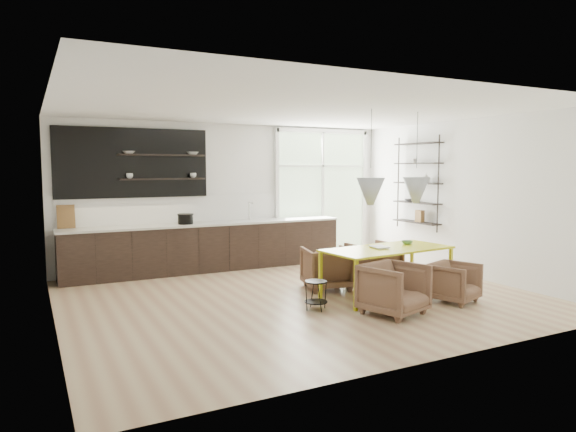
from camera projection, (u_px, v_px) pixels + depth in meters
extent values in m
cube|color=tan|center=(300.00, 297.00, 8.03)|extent=(7.00, 6.00, 0.01)
cube|color=white|center=(231.00, 195.00, 10.55)|extent=(7.00, 0.02, 2.90)
cube|color=white|center=(51.00, 214.00, 6.31)|extent=(0.02, 6.00, 2.90)
cube|color=white|center=(467.00, 198.00, 9.48)|extent=(0.02, 6.00, 2.90)
cube|color=white|center=(301.00, 109.00, 7.76)|extent=(7.00, 6.00, 0.01)
cube|color=#B2D1A5|center=(322.00, 193.00, 11.50)|extent=(2.20, 0.02, 2.70)
cube|color=white|center=(322.00, 193.00, 11.47)|extent=(2.30, 0.08, 2.80)
cone|color=#ABB3B9|center=(370.00, 191.00, 7.86)|extent=(0.44, 0.44, 0.42)
cone|color=#ABB3B9|center=(416.00, 190.00, 8.27)|extent=(0.44, 0.44, 0.42)
cylinder|color=black|center=(371.00, 138.00, 7.79)|extent=(0.01, 0.01, 0.89)
cylinder|color=black|center=(417.00, 140.00, 8.19)|extent=(0.01, 0.01, 0.89)
cube|color=black|center=(209.00, 247.00, 10.08)|extent=(5.50, 0.65, 0.90)
cube|color=beige|center=(209.00, 224.00, 10.03)|extent=(5.54, 0.69, 0.04)
cube|color=white|center=(203.00, 208.00, 10.29)|extent=(5.50, 0.02, 0.55)
cube|color=black|center=(133.00, 163.00, 9.57)|extent=(2.80, 0.06, 1.30)
cube|color=black|center=(162.00, 155.00, 9.66)|extent=(1.60, 0.28, 0.03)
cube|color=black|center=(162.00, 179.00, 9.70)|extent=(1.60, 0.28, 0.03)
cube|color=brown|center=(66.00, 217.00, 9.07)|extent=(0.30, 0.10, 0.42)
cylinder|color=silver|center=(249.00, 211.00, 10.51)|extent=(0.02, 0.02, 0.40)
imported|color=white|center=(129.00, 152.00, 9.39)|extent=(0.22, 0.22, 0.05)
imported|color=white|center=(193.00, 153.00, 9.93)|extent=(0.22, 0.22, 0.05)
imported|color=white|center=(130.00, 176.00, 9.43)|extent=(0.12, 0.12, 0.10)
imported|color=white|center=(193.00, 175.00, 9.97)|extent=(0.12, 0.12, 0.10)
cylinder|color=black|center=(186.00, 219.00, 9.78)|extent=(0.29, 0.29, 0.18)
cube|color=black|center=(438.00, 184.00, 9.92)|extent=(0.02, 0.02, 1.90)
cube|color=black|center=(398.00, 182.00, 10.99)|extent=(0.02, 0.02, 1.90)
cube|color=black|center=(416.00, 222.00, 10.53)|extent=(0.26, 1.20, 0.02)
cube|color=black|center=(417.00, 203.00, 10.49)|extent=(0.26, 1.20, 0.02)
cube|color=black|center=(417.00, 183.00, 10.46)|extent=(0.26, 1.20, 0.02)
cube|color=black|center=(418.00, 163.00, 10.42)|extent=(0.26, 1.20, 0.03)
cube|color=black|center=(418.00, 144.00, 10.38)|extent=(0.26, 1.20, 0.03)
imported|color=white|center=(426.00, 178.00, 10.22)|extent=(0.18, 0.18, 0.19)
imported|color=#333338|center=(410.00, 200.00, 10.67)|extent=(0.22, 0.22, 0.05)
imported|color=white|center=(414.00, 161.00, 10.50)|extent=(0.10, 0.10, 0.09)
cube|color=brown|center=(420.00, 216.00, 10.43)|extent=(0.10, 0.18, 0.24)
cube|color=#D1D414|center=(387.00, 249.00, 8.04)|extent=(2.16, 1.13, 0.03)
cube|color=#D1D414|center=(356.00, 286.00, 7.19)|extent=(0.05, 0.05, 0.73)
cube|color=#D1D414|center=(320.00, 275.00, 7.90)|extent=(0.05, 0.05, 0.73)
cube|color=#D1D414|center=(450.00, 270.00, 8.26)|extent=(0.05, 0.05, 0.73)
cube|color=#D1D414|center=(412.00, 262.00, 8.96)|extent=(0.05, 0.05, 0.73)
imported|color=brown|center=(327.00, 268.00, 8.53)|extent=(0.91, 0.93, 0.70)
imported|color=brown|center=(373.00, 262.00, 9.03)|extent=(0.79, 0.81, 0.71)
imported|color=brown|center=(394.00, 289.00, 7.03)|extent=(0.95, 0.97, 0.71)
imported|color=brown|center=(454.00, 282.00, 7.69)|extent=(0.82, 0.83, 0.59)
cylinder|color=black|center=(316.00, 282.00, 7.25)|extent=(0.31, 0.31, 0.02)
cylinder|color=black|center=(316.00, 302.00, 7.28)|extent=(0.33, 0.33, 0.01)
cylinder|color=black|center=(325.00, 295.00, 7.31)|extent=(0.01, 0.01, 0.41)
cylinder|color=black|center=(312.00, 293.00, 7.41)|extent=(0.01, 0.01, 0.41)
cylinder|color=black|center=(306.00, 296.00, 7.22)|extent=(0.01, 0.01, 0.41)
cylinder|color=black|center=(320.00, 298.00, 7.13)|extent=(0.01, 0.01, 0.41)
imported|color=white|center=(373.00, 247.00, 8.01)|extent=(0.27, 0.33, 0.03)
imported|color=#51804B|center=(407.00, 242.00, 8.45)|extent=(0.21, 0.21, 0.06)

